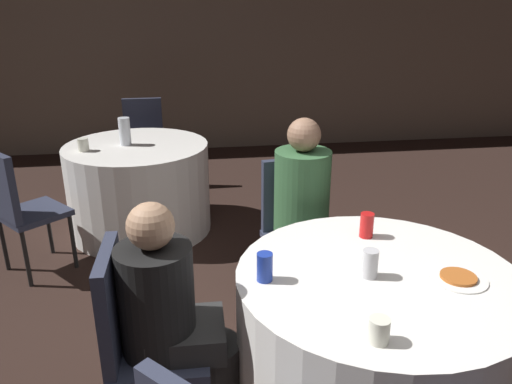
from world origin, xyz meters
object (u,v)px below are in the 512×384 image
object	(u,v)px
chair_near_north	(295,220)
soda_can_blue	(265,267)
table_near	(372,346)
soda_can_red	(367,225)
pizza_plate_near	(458,278)
chair_far_southwest	(17,202)
chair_far_north	(144,137)
bottle_far	(125,131)
soda_can_silver	(370,264)
table_far	(140,188)
person_black_shirt	(179,327)
person_green_jacket	(305,221)
chair_near_west	(136,331)

from	to	relation	value
chair_near_north	soda_can_blue	bearing A→B (deg)	62.97
table_near	soda_can_red	distance (m)	0.56
chair_near_north	pizza_plate_near	xyz separation A→B (m)	(0.44, -1.10, 0.20)
chair_far_southwest	chair_far_north	distance (m)	1.79
soda_can_red	bottle_far	world-z (taller)	bottle_far
soda_can_silver	soda_can_blue	distance (m)	0.44
table_far	person_black_shirt	bearing A→B (deg)	-81.47
chair_near_north	person_green_jacket	bearing A→B (deg)	90.00
table_far	person_black_shirt	size ratio (longest dim) A/B	1.04
table_far	person_black_shirt	world-z (taller)	person_black_shirt
bottle_far	chair_far_southwest	bearing A→B (deg)	-135.59
pizza_plate_near	soda_can_red	size ratio (longest dim) A/B	1.93
chair_near_north	pizza_plate_near	bearing A→B (deg)	104.45
table_near	soda_can_red	bearing A→B (deg)	78.90
chair_near_north	soda_can_silver	bearing A→B (deg)	87.23
chair_near_west	soda_can_red	size ratio (longest dim) A/B	7.50
table_near	bottle_far	world-z (taller)	bottle_far
soda_can_blue	bottle_far	world-z (taller)	bottle_far
table_near	chair_far_north	bearing A→B (deg)	110.41
chair_far_southwest	pizza_plate_near	size ratio (longest dim) A/B	3.90
chair_near_west	pizza_plate_near	size ratio (longest dim) A/B	3.90
table_far	person_black_shirt	distance (m)	2.23
chair_near_west	soda_can_red	xyz separation A→B (m)	(1.09, 0.34, 0.25)
person_black_shirt	soda_can_blue	size ratio (longest dim) A/B	9.09
table_far	person_black_shirt	xyz separation A→B (m)	(0.33, -2.20, 0.18)
table_near	person_black_shirt	world-z (taller)	person_black_shirt
pizza_plate_near	soda_can_silver	xyz separation A→B (m)	(-0.36, 0.07, 0.05)
soda_can_silver	bottle_far	bearing A→B (deg)	118.34
chair_near_west	pizza_plate_near	xyz separation A→B (m)	(1.33, -0.10, 0.20)
table_near	chair_near_west	distance (m)	1.04
person_green_jacket	pizza_plate_near	xyz separation A→B (m)	(0.42, -0.94, 0.14)
table_near	person_black_shirt	bearing A→B (deg)	179.08
chair_near_west	bottle_far	world-z (taller)	bottle_far
soda_can_blue	chair_near_north	bearing A→B (deg)	70.26
person_black_shirt	pizza_plate_near	distance (m)	1.18
chair_far_southwest	chair_far_north	world-z (taller)	same
soda_can_silver	chair_far_southwest	bearing A→B (deg)	139.97
chair_far_southwest	person_black_shirt	size ratio (longest dim) A/B	0.83
chair_near_west	chair_far_north	world-z (taller)	same
table_near	bottle_far	xyz separation A→B (m)	(-1.25, 2.22, 0.48)
person_green_jacket	table_far	bearing A→B (deg)	-59.14
soda_can_red	soda_can_blue	distance (m)	0.64
person_black_shirt	pizza_plate_near	xyz separation A→B (m)	(1.16, -0.10, 0.19)
chair_far_southwest	person_green_jacket	size ratio (longest dim) A/B	0.76
person_black_shirt	bottle_far	world-z (taller)	person_black_shirt
person_green_jacket	bottle_far	size ratio (longest dim) A/B	5.48
pizza_plate_near	soda_can_blue	world-z (taller)	soda_can_blue
chair_near_west	chair_near_north	bearing A→B (deg)	139.11
chair_near_north	person_black_shirt	world-z (taller)	person_black_shirt
table_near	person_green_jacket	world-z (taller)	person_green_jacket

